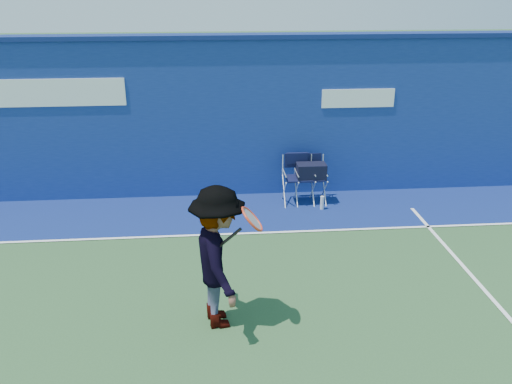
{
  "coord_description": "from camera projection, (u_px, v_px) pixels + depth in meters",
  "views": [
    {
      "loc": [
        0.8,
        -5.03,
        4.05
      ],
      "look_at": [
        1.44,
        2.6,
        1.0
      ],
      "focal_mm": 38.0,
      "sensor_mm": 36.0,
      "label": 1
    }
  ],
  "objects": [
    {
      "name": "ground",
      "position": [
        148.0,
        364.0,
        6.09
      ],
      "size": [
        80.0,
        80.0,
        0.0
      ],
      "primitive_type": "plane",
      "color": "#2A4D29",
      "rests_on": "ground"
    },
    {
      "name": "stadium_wall",
      "position": [
        169.0,
        117.0,
        10.33
      ],
      "size": [
        24.0,
        0.5,
        3.08
      ],
      "color": "navy",
      "rests_on": "ground"
    },
    {
      "name": "out_of_bounds_strip",
      "position": [
        170.0,
        215.0,
        9.88
      ],
      "size": [
        24.0,
        1.8,
        0.01
      ],
      "primitive_type": "cube",
      "color": "navy",
      "rests_on": "ground"
    },
    {
      "name": "court_lines",
      "position": [
        153.0,
        330.0,
        6.64
      ],
      "size": [
        24.0,
        12.0,
        0.01
      ],
      "color": "white",
      "rests_on": "out_of_bounds_strip"
    },
    {
      "name": "directors_chair_left",
      "position": [
        298.0,
        187.0,
        10.33
      ],
      "size": [
        0.55,
        0.51,
        0.93
      ],
      "color": "silver",
      "rests_on": "ground"
    },
    {
      "name": "directors_chair_right",
      "position": [
        310.0,
        184.0,
        10.31
      ],
      "size": [
        0.54,
        0.49,
        0.91
      ],
      "color": "silver",
      "rests_on": "ground"
    },
    {
      "name": "water_bottle",
      "position": [
        322.0,
        203.0,
        10.07
      ],
      "size": [
        0.07,
        0.07,
        0.27
      ],
      "primitive_type": "cylinder",
      "color": "silver",
      "rests_on": "ground"
    },
    {
      "name": "tennis_player",
      "position": [
        218.0,
        258.0,
        6.5
      ],
      "size": [
        0.98,
        1.27,
        1.81
      ],
      "color": "#EA4738",
      "rests_on": "ground"
    }
  ]
}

